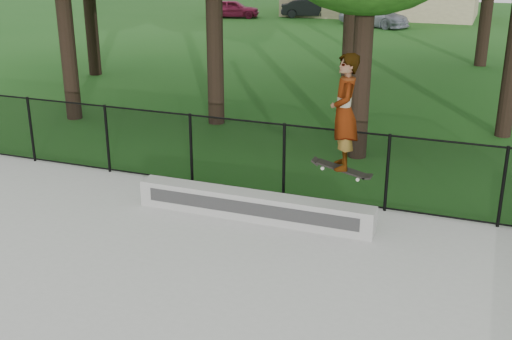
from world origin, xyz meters
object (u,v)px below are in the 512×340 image
object	(u,v)px
skater_airborne	(344,114)
car_b	(308,8)
car_c	(374,15)
car_a	(233,9)
grind_ledge	(253,206)

from	to	relation	value
skater_airborne	car_b	bearing A→B (deg)	107.28
car_c	skater_airborne	distance (m)	28.33
car_a	car_b	bearing A→B (deg)	-82.54
grind_ledge	car_b	bearing A→B (deg)	104.54
car_c	skater_airborne	size ratio (longest dim) A/B	1.90
car_a	grind_ledge	bearing A→B (deg)	-171.75
car_b	grind_ledge	bearing A→B (deg)	176.54
car_c	car_a	bearing A→B (deg)	107.90
grind_ledge	car_b	world-z (taller)	car_b
grind_ledge	skater_airborne	size ratio (longest dim) A/B	2.14
car_b	skater_airborne	bearing A→B (deg)	179.28
car_a	skater_airborne	bearing A→B (deg)	-169.18
grind_ledge	skater_airborne	bearing A→B (deg)	-4.02
grind_ledge	car_a	size ratio (longest dim) A/B	1.35
car_a	car_b	world-z (taller)	car_b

